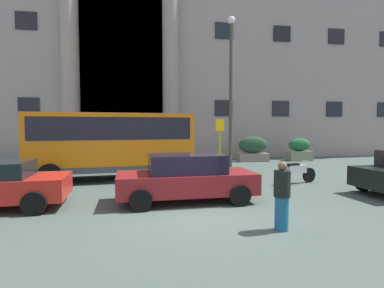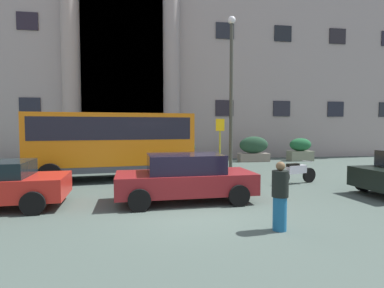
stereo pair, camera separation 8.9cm
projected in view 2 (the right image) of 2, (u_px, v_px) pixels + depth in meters
ground_plane at (193, 214)px, 8.17m from camera, size 80.00×64.00×0.12m
office_building_facade at (160, 55)px, 24.93m from camera, size 42.64×9.80×16.17m
orange_minibus at (113, 140)px, 13.10m from camera, size 6.86×3.22×2.83m
bus_stop_sign at (220, 139)px, 15.26m from camera, size 0.44×0.08×2.65m
hedge_planter_far_west at (254, 149)px, 19.73m from camera, size 1.99×0.72×1.63m
hedge_planter_entrance_left at (125, 153)px, 18.21m from camera, size 1.42×0.83×1.41m
hedge_planter_far_east at (300, 150)px, 20.22m from camera, size 1.56×0.81×1.50m
hedge_planter_entrance_right at (180, 152)px, 18.36m from camera, size 1.90×0.75×1.56m
parked_compact_extra at (185, 177)px, 9.27m from camera, size 4.21×2.08×1.44m
scooter_by_planter at (295, 172)px, 12.08m from camera, size 1.92×0.74×0.89m
pedestrian_woman_dark_dress at (280, 196)px, 6.67m from camera, size 0.36×0.36×1.52m
lamppost_plaza_centre at (231, 82)px, 15.86m from camera, size 0.40×0.40×7.94m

